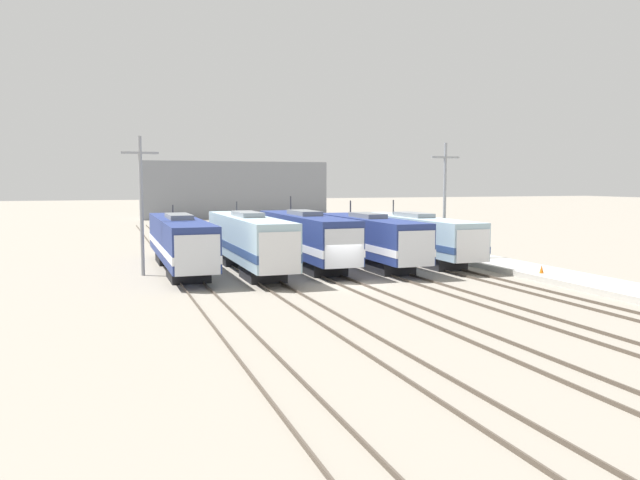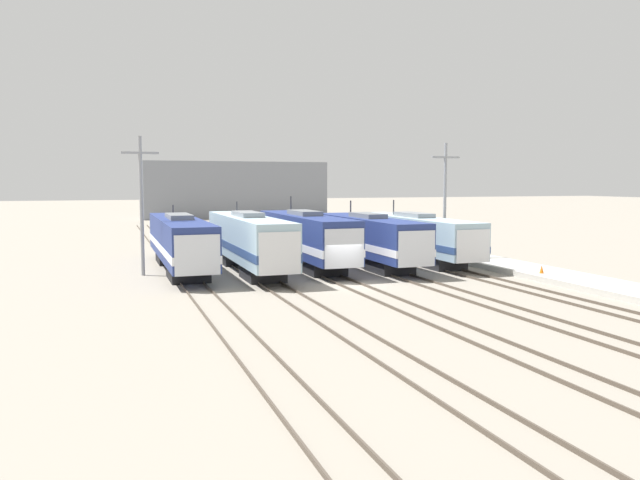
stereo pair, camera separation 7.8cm
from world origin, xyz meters
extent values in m
plane|color=gray|center=(0.00, 0.00, 0.00)|extent=(400.00, 400.00, 0.00)
cube|color=#4C4238|center=(-10.18, 0.00, 0.07)|extent=(0.07, 120.00, 0.15)
cube|color=#4C4238|center=(-8.74, 0.00, 0.07)|extent=(0.07, 120.00, 0.15)
cube|color=#4C4238|center=(-5.45, 0.00, 0.07)|extent=(0.07, 120.00, 0.15)
cube|color=#4C4238|center=(-4.01, 0.00, 0.07)|extent=(0.07, 120.00, 0.15)
cube|color=#4C4238|center=(-0.72, 0.00, 0.07)|extent=(0.07, 120.00, 0.15)
cube|color=#4C4238|center=(0.72, 0.00, 0.07)|extent=(0.07, 120.00, 0.15)
cube|color=#4C4238|center=(4.01, 0.00, 0.07)|extent=(0.07, 120.00, 0.15)
cube|color=#4C4238|center=(5.45, 0.00, 0.07)|extent=(0.07, 120.00, 0.15)
cube|color=#4C4238|center=(8.74, 0.00, 0.07)|extent=(0.07, 120.00, 0.15)
cube|color=#4C4238|center=(10.18, 0.00, 0.07)|extent=(0.07, 120.00, 0.15)
cube|color=black|center=(-9.46, 5.59, 0.47)|extent=(2.51, 4.14, 0.95)
cube|color=black|center=(-9.46, 14.99, 0.47)|extent=(2.51, 4.14, 0.95)
cube|color=navy|center=(-9.46, 10.29, 2.39)|extent=(2.95, 18.80, 2.89)
cube|color=silver|center=(-9.46, 10.29, 1.82)|extent=(2.99, 18.84, 0.52)
cube|color=silver|center=(-9.46, 1.92, 2.18)|extent=(2.72, 2.25, 2.45)
cube|color=black|center=(-9.46, 0.87, 2.72)|extent=(2.31, 0.08, 0.69)
cube|color=slate|center=(-9.46, 10.29, 4.01)|extent=(1.62, 4.70, 0.35)
cylinder|color=#38383D|center=(-9.46, 14.43, 4.28)|extent=(0.12, 0.12, 0.88)
cube|color=#232326|center=(-4.73, 3.95, 0.47)|extent=(2.41, 3.89, 0.95)
cube|color=#232326|center=(-4.73, 12.78, 0.47)|extent=(2.41, 3.89, 0.95)
cube|color=#9EBCCC|center=(-4.73, 8.36, 2.48)|extent=(2.84, 17.67, 3.07)
cube|color=navy|center=(-4.73, 8.36, 1.87)|extent=(2.88, 17.71, 0.55)
cube|color=silver|center=(-4.73, 0.62, 2.25)|extent=(2.61, 2.38, 2.61)
cube|color=black|center=(-4.73, -0.49, 2.83)|extent=(2.22, 0.08, 0.73)
cube|color=gray|center=(-4.73, 8.36, 4.19)|extent=(1.56, 4.42, 0.35)
cylinder|color=#38383D|center=(-4.73, 12.25, 4.51)|extent=(0.12, 0.12, 0.99)
cube|color=black|center=(0.00, 5.22, 0.47)|extent=(2.51, 3.73, 0.95)
cube|color=black|center=(0.00, 13.69, 0.47)|extent=(2.51, 3.73, 0.95)
cube|color=navy|center=(0.00, 9.46, 2.47)|extent=(2.95, 16.94, 3.04)
cube|color=silver|center=(0.00, 9.46, 1.86)|extent=(2.99, 16.98, 0.55)
cube|color=silver|center=(0.00, 2.01, 2.24)|extent=(2.72, 2.24, 2.58)
cube|color=black|center=(0.00, 0.97, 2.81)|extent=(2.31, 0.08, 0.72)
cube|color=slate|center=(0.00, 9.46, 4.16)|extent=(1.62, 4.24, 0.35)
cylinder|color=#38383D|center=(0.00, 13.19, 4.68)|extent=(0.12, 0.12, 1.38)
cube|color=black|center=(4.73, 4.06, 0.47)|extent=(2.46, 3.56, 0.95)
cube|color=black|center=(4.73, 12.15, 0.47)|extent=(2.46, 3.56, 0.95)
cube|color=navy|center=(4.73, 8.11, 2.36)|extent=(2.90, 16.19, 2.82)
cube|color=silver|center=(4.73, 8.11, 1.80)|extent=(2.94, 16.23, 0.51)
cube|color=silver|center=(4.73, 1.05, 2.15)|extent=(2.66, 2.27, 2.40)
cube|color=black|center=(4.73, -0.01, 2.68)|extent=(2.26, 0.08, 0.67)
cube|color=slate|center=(4.73, 8.11, 3.95)|extent=(1.59, 4.05, 0.35)
cylinder|color=#38383D|center=(4.73, 11.67, 4.38)|extent=(0.12, 0.12, 1.23)
cube|color=#232326|center=(9.46, 5.06, 0.47)|extent=(2.45, 3.86, 0.95)
cube|color=#232326|center=(9.46, 13.83, 0.47)|extent=(2.45, 3.86, 0.95)
cube|color=#9EBCCC|center=(9.46, 9.44, 2.31)|extent=(2.88, 17.54, 2.72)
cube|color=navy|center=(9.46, 9.44, 1.76)|extent=(2.92, 17.58, 0.49)
cube|color=silver|center=(9.46, 1.60, 2.10)|extent=(2.65, 2.06, 2.31)
cube|color=black|center=(9.46, 0.65, 2.61)|extent=(2.26, 0.08, 0.65)
cube|color=gray|center=(9.46, 9.44, 3.84)|extent=(1.59, 4.38, 0.35)
cylinder|color=#38383D|center=(9.46, 13.30, 4.31)|extent=(0.12, 0.12, 1.29)
cylinder|color=gray|center=(-12.20, 8.55, 4.85)|extent=(0.25, 0.25, 9.71)
cube|color=gray|center=(-12.20, 8.55, 8.54)|extent=(2.52, 0.16, 0.16)
cylinder|color=gray|center=(11.81, 8.55, 4.85)|extent=(0.25, 0.25, 9.71)
cube|color=gray|center=(11.81, 8.55, 8.54)|extent=(2.52, 0.16, 0.16)
cube|color=#B7B5AD|center=(14.08, 0.00, 0.20)|extent=(4.00, 120.00, 0.41)
cone|color=orange|center=(13.10, -2.07, 0.69)|extent=(0.29, 0.29, 0.56)
cube|color=gray|center=(8.18, 78.71, 5.09)|extent=(33.15, 10.74, 10.17)
camera|label=1|loc=(-14.68, -36.47, 6.55)|focal=35.00mm
camera|label=2|loc=(-14.60, -36.50, 6.55)|focal=35.00mm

